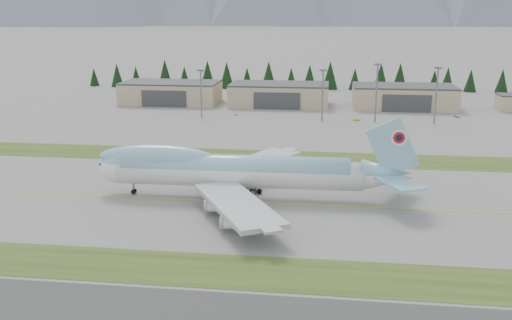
# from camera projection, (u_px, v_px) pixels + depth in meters

# --- Properties ---
(ground) EXTENTS (7000.00, 7000.00, 0.00)m
(ground) POSITION_uv_depth(u_px,v_px,m) (286.00, 204.00, 137.04)
(ground) COLOR slate
(ground) RESTS_ON ground
(grass_strip_near) EXTENTS (400.00, 14.00, 0.08)m
(grass_strip_near) POSITION_uv_depth(u_px,v_px,m) (269.00, 273.00, 100.57)
(grass_strip_near) COLOR #334619
(grass_strip_near) RESTS_ON ground
(grass_strip_far) EXTENTS (400.00, 18.00, 0.08)m
(grass_strip_far) POSITION_uv_depth(u_px,v_px,m) (297.00, 158.00, 180.24)
(grass_strip_far) COLOR #334619
(grass_strip_far) RESTS_ON ground
(taxiway_line_main) EXTENTS (400.00, 0.40, 0.02)m
(taxiway_line_main) POSITION_uv_depth(u_px,v_px,m) (286.00, 204.00, 137.04)
(taxiway_line_main) COLOR gold
(taxiway_line_main) RESTS_ON ground
(boeing_747_freighter) EXTENTS (79.38, 69.11, 21.08)m
(boeing_747_freighter) POSITION_uv_depth(u_px,v_px,m) (236.00, 170.00, 140.31)
(boeing_747_freighter) COLOR silver
(boeing_747_freighter) RESTS_ON ground
(hangar_left) EXTENTS (48.00, 26.60, 10.80)m
(hangar_left) POSITION_uv_depth(u_px,v_px,m) (171.00, 92.00, 288.26)
(hangar_left) COLOR tan
(hangar_left) RESTS_ON ground
(hangar_center) EXTENTS (48.00, 26.60, 10.80)m
(hangar_center) POSITION_uv_depth(u_px,v_px,m) (279.00, 94.00, 281.43)
(hangar_center) COLOR tan
(hangar_center) RESTS_ON ground
(hangar_right) EXTENTS (48.00, 26.60, 10.80)m
(hangar_right) POSITION_uv_depth(u_px,v_px,m) (403.00, 97.00, 273.99)
(hangar_right) COLOR tan
(hangar_right) RESTS_ON ground
(floodlight_masts) EXTENTS (101.69, 6.05, 24.41)m
(floodlight_masts) POSITION_uv_depth(u_px,v_px,m) (335.00, 84.00, 237.10)
(floodlight_masts) COLOR slate
(floodlight_masts) RESTS_ON ground
(service_vehicle_a) EXTENTS (1.44, 3.13, 1.04)m
(service_vehicle_a) POSITION_uv_depth(u_px,v_px,m) (236.00, 115.00, 255.83)
(service_vehicle_a) COLOR white
(service_vehicle_a) RESTS_ON ground
(service_vehicle_b) EXTENTS (3.64, 2.05, 1.14)m
(service_vehicle_b) POSITION_uv_depth(u_px,v_px,m) (356.00, 120.00, 242.68)
(service_vehicle_b) COLOR gold
(service_vehicle_b) RESTS_ON ground
(service_vehicle_c) EXTENTS (2.07, 3.77, 1.03)m
(service_vehicle_c) POSITION_uv_depth(u_px,v_px,m) (457.00, 117.00, 250.36)
(service_vehicle_c) COLOR #A0A0A5
(service_vehicle_c) RESTS_ON ground
(conifer_belt) EXTENTS (280.78, 16.13, 16.77)m
(conifer_belt) POSITION_uv_depth(u_px,v_px,m) (317.00, 77.00, 338.61)
(conifer_belt) COLOR black
(conifer_belt) RESTS_ON ground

